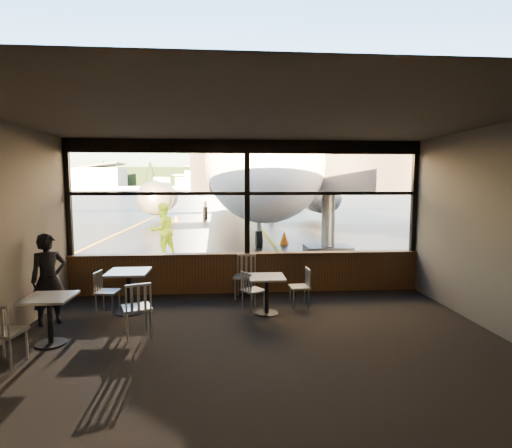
{
  "coord_description": "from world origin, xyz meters",
  "views": [
    {
      "loc": [
        -0.5,
        -9.09,
        2.5
      ],
      "look_at": [
        0.28,
        1.0,
        1.5
      ],
      "focal_mm": 28.0,
      "sensor_mm": 36.0,
      "label": 1
    }
  ],
  "objects": [
    {
      "name": "ground_plane",
      "position": [
        0.0,
        120.0,
        0.0
      ],
      "size": [
        520.0,
        520.0,
        0.0
      ],
      "primitive_type": "plane",
      "color": "black",
      "rests_on": "ground"
    },
    {
      "name": "mullion_centre",
      "position": [
        0.0,
        0.0,
        2.2
      ],
      "size": [
        0.12,
        0.12,
        2.6
      ],
      "primitive_type": "cube",
      "color": "black",
      "rests_on": "ground"
    },
    {
      "name": "jet_bridge",
      "position": [
        3.6,
        5.5,
        2.56
      ],
      "size": [
        9.59,
        11.72,
        5.11
      ],
      "primitive_type": null,
      "color": "#2D2D30",
      "rests_on": "ground_plane"
    },
    {
      "name": "fuel_tank_a",
      "position": [
        -30.0,
        182.0,
        3.0
      ],
      "size": [
        8.0,
        8.0,
        6.0
      ],
      "primitive_type": "cylinder",
      "color": "silver",
      "rests_on": "ground_plane"
    },
    {
      "name": "treeline",
      "position": [
        0.0,
        210.0,
        6.0
      ],
      "size": [
        360.0,
        3.0,
        12.0
      ],
      "primitive_type": "cube",
      "color": "black",
      "rests_on": "ground_plane"
    },
    {
      "name": "ceiling",
      "position": [
        0.0,
        -3.0,
        3.5
      ],
      "size": [
        8.0,
        6.0,
        0.04
      ],
      "primitive_type": "cube",
      "color": "#38332D",
      "rests_on": "ground"
    },
    {
      "name": "fuel_tank_c",
      "position": [
        -10.0,
        182.0,
        3.0
      ],
      "size": [
        8.0,
        8.0,
        6.0
      ],
      "primitive_type": "cylinder",
      "color": "silver",
      "rests_on": "ground_plane"
    },
    {
      "name": "hangar_right",
      "position": [
        60.0,
        178.0,
        6.0
      ],
      "size": [
        50.0,
        20.0,
        12.0
      ],
      "primitive_type": null,
      "color": "silver",
      "rests_on": "ground_plane"
    },
    {
      "name": "cafe_table_near",
      "position": [
        0.29,
        -1.61,
        0.37
      ],
      "size": [
        0.68,
        0.68,
        0.75
      ],
      "primitive_type": null,
      "color": "#A9A29B",
      "rests_on": "carpet_floor"
    },
    {
      "name": "chair_near_n",
      "position": [
        -0.08,
        -0.5,
        0.48
      ],
      "size": [
        0.62,
        0.62,
        0.96
      ],
      "primitive_type": null,
      "rotation": [
        0.0,
        0.0,
        2.93
      ],
      "color": "#BAB6A8",
      "rests_on": "carpet_floor"
    },
    {
      "name": "window_header",
      "position": [
        0.0,
        0.0,
        3.35
      ],
      "size": [
        8.0,
        0.18,
        0.3
      ],
      "primitive_type": "cube",
      "color": "black",
      "rests_on": "ground"
    },
    {
      "name": "hangar_left",
      "position": [
        -70.0,
        180.0,
        5.5
      ],
      "size": [
        45.0,
        18.0,
        11.0
      ],
      "primitive_type": null,
      "color": "silver",
      "rests_on": "ground_plane"
    },
    {
      "name": "cafe_table_mid",
      "position": [
        -2.37,
        -1.36,
        0.42
      ],
      "size": [
        0.76,
        0.76,
        0.84
      ],
      "primitive_type": null,
      "color": "#9C9690",
      "rests_on": "carpet_floor"
    },
    {
      "name": "window_sill",
      "position": [
        0.0,
        0.0,
        0.45
      ],
      "size": [
        8.0,
        0.28,
        0.9
      ],
      "primitive_type": "cube",
      "color": "#4F2F18",
      "rests_on": "ground"
    },
    {
      "name": "wall_back",
      "position": [
        0.0,
        -6.0,
        1.75
      ],
      "size": [
        8.0,
        0.04,
        3.5
      ],
      "primitive_type": "cube",
      "color": "#4E483F",
      "rests_on": "ground"
    },
    {
      "name": "chair_near_e",
      "position": [
        1.01,
        -1.17,
        0.4
      ],
      "size": [
        0.46,
        0.46,
        0.8
      ],
      "primitive_type": null,
      "rotation": [
        0.0,
        0.0,
        1.63
      ],
      "color": "#B7B3A5",
      "rests_on": "carpet_floor"
    },
    {
      "name": "carpet_floor",
      "position": [
        0.0,
        -3.0,
        0.01
      ],
      "size": [
        8.0,
        6.0,
        0.01
      ],
      "primitive_type": "cube",
      "color": "black",
      "rests_on": "ground"
    },
    {
      "name": "airliner",
      "position": [
        0.53,
        19.49,
        5.91
      ],
      "size": [
        33.13,
        39.42,
        11.82
      ],
      "primitive_type": null,
      "rotation": [
        0.0,
        0.0,
        0.02
      ],
      "color": "silver",
      "rests_on": "ground_plane"
    },
    {
      "name": "passenger",
      "position": [
        -3.65,
        -1.86,
        0.82
      ],
      "size": [
        0.71,
        0.67,
        1.64
      ],
      "primitive_type": "imported",
      "rotation": [
        0.0,
        0.0,
        0.62
      ],
      "color": "black",
      "rests_on": "carpet_floor"
    },
    {
      "name": "chair_mid_s",
      "position": [
        -1.97,
        -2.54,
        0.47
      ],
      "size": [
        0.66,
        0.66,
        0.93
      ],
      "primitive_type": null,
      "rotation": [
        0.0,
        0.0,
        0.37
      ],
      "color": "beige",
      "rests_on": "carpet_floor"
    },
    {
      "name": "chair_left_s",
      "position": [
        -3.55,
        -3.49,
        0.45
      ],
      "size": [
        0.56,
        0.56,
        0.91
      ],
      "primitive_type": null,
      "rotation": [
        0.0,
        0.0,
        -0.14
      ],
      "color": "beige",
      "rests_on": "carpet_floor"
    },
    {
      "name": "hangar_mid",
      "position": [
        0.0,
        185.0,
        5.0
      ],
      "size": [
        38.0,
        15.0,
        10.0
      ],
      "primitive_type": null,
      "color": "silver",
      "rests_on": "ground_plane"
    },
    {
      "name": "mullion_left",
      "position": [
        -3.95,
        0.0,
        2.2
      ],
      "size": [
        0.12,
        0.12,
        2.6
      ],
      "primitive_type": "cube",
      "color": "black",
      "rests_on": "ground"
    },
    {
      "name": "chair_near_w",
      "position": [
        0.04,
        -1.36,
        0.4
      ],
      "size": [
        0.6,
        0.6,
        0.8
      ],
      "primitive_type": null,
      "rotation": [
        0.0,
        0.0,
        -1.02
      ],
      "color": "beige",
      "rests_on": "carpet_floor"
    },
    {
      "name": "ground_crew",
      "position": [
        -2.65,
        4.71,
        0.94
      ],
      "size": [
        1.16,
        1.15,
        1.89
      ],
      "primitive_type": "imported",
      "rotation": [
        0.0,
        0.0,
        3.9
      ],
      "color": "#BFF219",
      "rests_on": "ground_plane"
    },
    {
      "name": "mullion_right",
      "position": [
        3.95,
        0.0,
        2.2
      ],
      "size": [
        0.12,
        0.12,
        2.6
      ],
      "primitive_type": "cube",
      "color": "black",
      "rests_on": "ground"
    },
    {
      "name": "window_transom",
      "position": [
        0.0,
        0.0,
        2.3
      ],
      "size": [
        8.0,
        0.1,
        0.08
      ],
      "primitive_type": "cube",
      "color": "black",
      "rests_on": "ground"
    },
    {
      "name": "cone_wing",
      "position": [
        -3.84,
        18.26,
        0.21
      ],
      "size": [
        0.31,
        0.31,
        0.43
      ],
      "primitive_type": "cone",
      "color": "#DC6006",
      "rests_on": "ground_plane"
    },
    {
      "name": "wall_right",
      "position": [
        4.0,
        -3.0,
        1.75
      ],
      "size": [
        0.04,
        6.0,
        3.5
      ],
      "primitive_type": "cube",
      "color": "#4E483F",
      "rests_on": "ground"
    },
    {
      "name": "cafe_table_left",
      "position": [
        -3.24,
        -2.82,
        0.39
      ],
      "size": [
        0.7,
        0.7,
        0.77
      ],
      "primitive_type": null,
      "color": "#99958C",
      "rests_on": "carpet_floor"
    },
    {
      "name": "chair_mid_w",
      "position": [
        -2.79,
        -1.31,
        0.42
      ],
      "size": [
        0.51,
        0.51,
        0.83
      ],
      "primitive_type": null,
      "rotation": [
        0.0,
        0.0,
        -1.71
      ],
      "color": "#ADA89C",
      "rests_on": "carpet_floor"
    },
    {
      "name": "fuel_tank_b",
      "position": [
        -20.0,
        182.0,
        3.0
      ],
      "size": [
        8.0,
        8.0,
        6.0
      ],
      "primitive_type": "cylinder",
      "color": "silver",
      "rests_on": "ground_plane"
    },
    {
      "name": "cone_nose",
      "position": [
        1.96,
        7.3,
        0.28
      ],
      "size": [
        0.4,
        0.4,
        0.56
      ],
      "primitive_type": "cone",
      "color": "#FB5E07",
      "rests_on": "ground_plane"
    }
  ]
}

